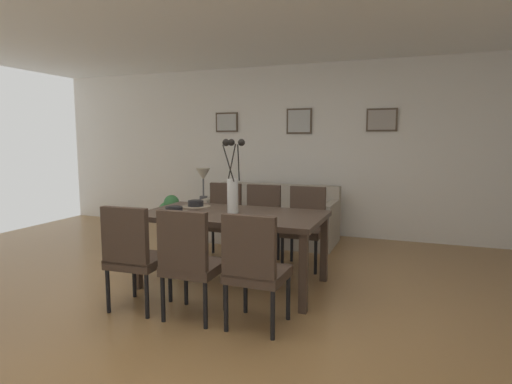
{
  "coord_description": "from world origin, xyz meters",
  "views": [
    {
      "loc": [
        1.55,
        -3.15,
        1.47
      ],
      "look_at": [
        0.05,
        0.84,
        0.93
      ],
      "focal_mm": 29.49,
      "sensor_mm": 36.0,
      "label": 1
    }
  ],
  "objects_px": {
    "dining_chair_near_left": "(134,253)",
    "framed_picture_center": "(299,121)",
    "bowl_near_left": "(174,209)",
    "potted_plant": "(170,215)",
    "dining_chair_mid_right": "(305,223)",
    "table_lamp": "(203,177)",
    "dining_chair_far_left": "(190,259)",
    "dining_chair_far_right": "(261,220)",
    "bowl_near_right": "(196,203)",
    "centerpiece_vase": "(233,185)",
    "dining_chair_near_right": "(222,217)",
    "side_table": "(204,218)",
    "framed_picture_right": "(382,120)",
    "dining_chair_mid_left": "(254,266)",
    "framed_picture_left": "(227,122)",
    "dining_table": "(233,220)",
    "sofa": "(272,222)"
  },
  "relations": [
    {
      "from": "dining_chair_far_left",
      "to": "table_lamp",
      "type": "relative_size",
      "value": 1.8
    },
    {
      "from": "dining_chair_near_left",
      "to": "framed_picture_right",
      "type": "height_order",
      "value": "framed_picture_right"
    },
    {
      "from": "sofa",
      "to": "framed_picture_right",
      "type": "distance_m",
      "value": 2.14
    },
    {
      "from": "potted_plant",
      "to": "dining_table",
      "type": "bearing_deg",
      "value": -41.28
    },
    {
      "from": "dining_chair_far_left",
      "to": "framed_picture_center",
      "type": "xyz_separation_m",
      "value": [
        -0.01,
        3.43,
        1.23
      ]
    },
    {
      "from": "bowl_near_left",
      "to": "centerpiece_vase",
      "type": "bearing_deg",
      "value": 22.47
    },
    {
      "from": "dining_chair_far_left",
      "to": "centerpiece_vase",
      "type": "distance_m",
      "value": 1.03
    },
    {
      "from": "dining_chair_near_left",
      "to": "framed_picture_left",
      "type": "distance_m",
      "value": 3.71
    },
    {
      "from": "dining_chair_mid_right",
      "to": "side_table",
      "type": "xyz_separation_m",
      "value": [
        -1.86,
        1.04,
        -0.25
      ]
    },
    {
      "from": "dining_chair_near_left",
      "to": "centerpiece_vase",
      "type": "relative_size",
      "value": 1.25
    },
    {
      "from": "potted_plant",
      "to": "dining_chair_far_left",
      "type": "bearing_deg",
      "value": -54.75
    },
    {
      "from": "dining_chair_near_right",
      "to": "side_table",
      "type": "height_order",
      "value": "dining_chair_near_right"
    },
    {
      "from": "dining_chair_far_left",
      "to": "framed_picture_right",
      "type": "distance_m",
      "value": 3.84
    },
    {
      "from": "framed_picture_left",
      "to": "framed_picture_right",
      "type": "relative_size",
      "value": 0.9
    },
    {
      "from": "dining_chair_far_right",
      "to": "sofa",
      "type": "bearing_deg",
      "value": 100.73
    },
    {
      "from": "dining_table",
      "to": "side_table",
      "type": "distance_m",
      "value": 2.38
    },
    {
      "from": "potted_plant",
      "to": "side_table",
      "type": "bearing_deg",
      "value": 59.13
    },
    {
      "from": "potted_plant",
      "to": "dining_chair_far_right",
      "type": "bearing_deg",
      "value": -18.89
    },
    {
      "from": "dining_chair_near_left",
      "to": "framed_picture_center",
      "type": "height_order",
      "value": "framed_picture_center"
    },
    {
      "from": "dining_table",
      "to": "dining_chair_far_right",
      "type": "distance_m",
      "value": 0.9
    },
    {
      "from": "dining_chair_far_right",
      "to": "framed_picture_left",
      "type": "xyz_separation_m",
      "value": [
        -1.19,
        1.65,
        1.23
      ]
    },
    {
      "from": "dining_chair_near_right",
      "to": "sofa",
      "type": "relative_size",
      "value": 0.5
    },
    {
      "from": "sofa",
      "to": "side_table",
      "type": "relative_size",
      "value": 3.55
    },
    {
      "from": "dining_chair_far_left",
      "to": "dining_chair_mid_left",
      "type": "relative_size",
      "value": 1.0
    },
    {
      "from": "dining_table",
      "to": "dining_chair_near_right",
      "type": "height_order",
      "value": "dining_chair_near_right"
    },
    {
      "from": "dining_chair_near_left",
      "to": "table_lamp",
      "type": "xyz_separation_m",
      "value": [
        -0.81,
        2.82,
        0.38
      ]
    },
    {
      "from": "framed_picture_right",
      "to": "framed_picture_center",
      "type": "bearing_deg",
      "value": -180.0
    },
    {
      "from": "dining_chair_mid_left",
      "to": "sofa",
      "type": "bearing_deg",
      "value": 105.64
    },
    {
      "from": "dining_chair_near_right",
      "to": "side_table",
      "type": "bearing_deg",
      "value": 127.61
    },
    {
      "from": "dining_chair_near_right",
      "to": "potted_plant",
      "type": "relative_size",
      "value": 1.37
    },
    {
      "from": "dining_table",
      "to": "sofa",
      "type": "xyz_separation_m",
      "value": [
        -0.22,
        1.92,
        -0.39
      ]
    },
    {
      "from": "dining_chair_far_right",
      "to": "bowl_near_right",
      "type": "xyz_separation_m",
      "value": [
        -0.52,
        -0.66,
        0.27
      ]
    },
    {
      "from": "dining_chair_far_left",
      "to": "bowl_near_left",
      "type": "xyz_separation_m",
      "value": [
        -0.55,
        0.67,
        0.27
      ]
    },
    {
      "from": "dining_chair_mid_left",
      "to": "dining_chair_mid_right",
      "type": "bearing_deg",
      "value": 91.32
    },
    {
      "from": "dining_chair_mid_left",
      "to": "framed_picture_center",
      "type": "relative_size",
      "value": 2.34
    },
    {
      "from": "bowl_near_left",
      "to": "potted_plant",
      "type": "height_order",
      "value": "bowl_near_left"
    },
    {
      "from": "dining_chair_far_right",
      "to": "centerpiece_vase",
      "type": "bearing_deg",
      "value": -88.5
    },
    {
      "from": "dining_chair_near_right",
      "to": "framed_picture_left",
      "type": "distance_m",
      "value": 2.16
    },
    {
      "from": "dining_chair_near_right",
      "to": "dining_chair_far_left",
      "type": "relative_size",
      "value": 1.0
    },
    {
      "from": "dining_table",
      "to": "framed_picture_right",
      "type": "xyz_separation_m",
      "value": [
        1.22,
        2.54,
        1.08
      ]
    },
    {
      "from": "framed_picture_center",
      "to": "centerpiece_vase",
      "type": "bearing_deg",
      "value": -89.98
    },
    {
      "from": "dining_chair_mid_right",
      "to": "table_lamp",
      "type": "bearing_deg",
      "value": 150.89
    },
    {
      "from": "dining_chair_mid_right",
      "to": "framed_picture_right",
      "type": "height_order",
      "value": "framed_picture_right"
    },
    {
      "from": "dining_chair_far_left",
      "to": "dining_chair_far_right",
      "type": "relative_size",
      "value": 1.0
    },
    {
      "from": "framed_picture_center",
      "to": "bowl_near_right",
      "type": "bearing_deg",
      "value": -103.13
    },
    {
      "from": "dining_table",
      "to": "dining_chair_mid_left",
      "type": "distance_m",
      "value": 1.05
    },
    {
      "from": "dining_chair_far_right",
      "to": "framed_picture_center",
      "type": "relative_size",
      "value": 2.34
    },
    {
      "from": "table_lamp",
      "to": "potted_plant",
      "type": "height_order",
      "value": "table_lamp"
    },
    {
      "from": "sofa",
      "to": "side_table",
      "type": "bearing_deg",
      "value": 179.99
    },
    {
      "from": "framed_picture_center",
      "to": "table_lamp",
      "type": "bearing_deg",
      "value": -155.36
    }
  ]
}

